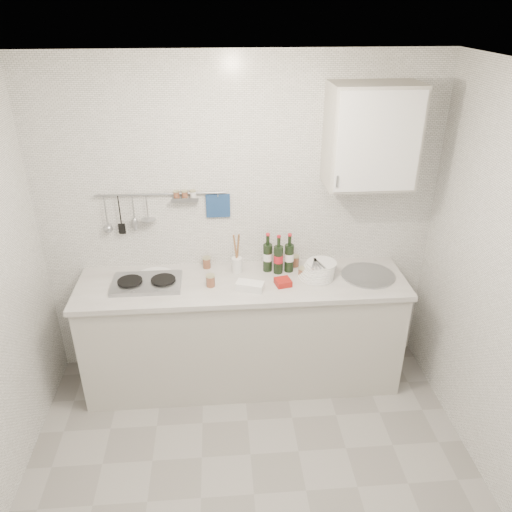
{
  "coord_description": "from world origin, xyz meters",
  "views": [
    {
      "loc": [
        -0.15,
        -2.1,
        2.79
      ],
      "look_at": [
        0.09,
        0.9,
        1.23
      ],
      "focal_mm": 35.0,
      "sensor_mm": 36.0,
      "label": 1
    }
  ],
  "objects": [
    {
      "name": "jar_d",
      "position": [
        -0.23,
        1.05,
        0.97
      ],
      "size": [
        0.07,
        0.07,
        0.09
      ],
      "rotation": [
        0.0,
        0.0,
        -0.28
      ],
      "color": "brown",
      "rests_on": "counter"
    },
    {
      "name": "counter",
      "position": [
        0.01,
        1.1,
        0.43
      ],
      "size": [
        2.44,
        0.64,
        0.96
      ],
      "color": "#B3AFA5",
      "rests_on": "floor"
    },
    {
      "name": "wall_cabinet",
      "position": [
        0.9,
        1.22,
        1.95
      ],
      "size": [
        0.6,
        0.38,
        0.7
      ],
      "color": "#B3AFA5",
      "rests_on": "back_wall"
    },
    {
      "name": "strawberry_punnet",
      "position": [
        0.29,
        1.02,
        0.94
      ],
      "size": [
        0.13,
        0.13,
        0.05
      ],
      "primitive_type": "cube",
      "rotation": [
        0.0,
        0.0,
        0.22
      ],
      "color": "#B31318",
      "rests_on": "counter"
    },
    {
      "name": "plate_stack_hob",
      "position": [
        -0.65,
        1.17,
        0.93
      ],
      "size": [
        0.31,
        0.31,
        0.02
      ],
      "rotation": [
        0.0,
        0.0,
        -0.41
      ],
      "color": "#4B54AB",
      "rests_on": "counter"
    },
    {
      "name": "utensil_crock",
      "position": [
        -0.03,
        1.25,
        1.0
      ],
      "size": [
        0.08,
        0.08,
        0.32
      ],
      "rotation": [
        0.0,
        0.0,
        0.42
      ],
      "color": "white",
      "rests_on": "counter"
    },
    {
      "name": "wall_rail",
      "position": [
        -0.6,
        1.37,
        1.43
      ],
      "size": [
        0.98,
        0.09,
        0.34
      ],
      "color": "#93969B",
      "rests_on": "back_wall"
    },
    {
      "name": "jar_b",
      "position": [
        0.42,
        1.3,
        0.96
      ],
      "size": [
        0.07,
        0.07,
        0.09
      ],
      "rotation": [
        0.0,
        0.0,
        0.22
      ],
      "color": "brown",
      "rests_on": "counter"
    },
    {
      "name": "jar_a",
      "position": [
        -0.26,
        1.33,
        0.97
      ],
      "size": [
        0.06,
        0.06,
        0.09
      ],
      "rotation": [
        0.0,
        0.0,
        0.26
      ],
      "color": "brown",
      "rests_on": "counter"
    },
    {
      "name": "jar_c",
      "position": [
        0.45,
        1.14,
        0.96
      ],
      "size": [
        0.06,
        0.06,
        0.07
      ],
      "rotation": [
        0.0,
        0.0,
        0.19
      ],
      "color": "brown",
      "rests_on": "counter"
    },
    {
      "name": "wine_bottles",
      "position": [
        0.28,
        1.23,
        1.07
      ],
      "size": [
        0.23,
        0.11,
        0.31
      ],
      "rotation": [
        0.0,
        0.0,
        -0.13
      ],
      "color": "black",
      "rests_on": "counter"
    },
    {
      "name": "butter_dish",
      "position": [
        0.05,
        0.97,
        0.95
      ],
      "size": [
        0.22,
        0.16,
        0.06
      ],
      "primitive_type": "cube",
      "rotation": [
        0.0,
        0.0,
        -0.33
      ],
      "color": "white",
      "rests_on": "counter"
    },
    {
      "name": "back_wall",
      "position": [
        0.0,
        1.4,
        1.25
      ],
      "size": [
        3.0,
        0.02,
        2.5
      ],
      "primitive_type": "cube",
      "color": "silver",
      "rests_on": "floor"
    },
    {
      "name": "floor",
      "position": [
        0.0,
        0.0,
        0.0
      ],
      "size": [
        3.0,
        3.0,
        0.0
      ],
      "primitive_type": "plane",
      "color": "slate",
      "rests_on": "ground"
    },
    {
      "name": "plate_stack_sink",
      "position": [
        0.57,
        1.12,
        0.97
      ],
      "size": [
        0.29,
        0.28,
        0.12
      ],
      "rotation": [
        0.0,
        0.0,
        -0.0
      ],
      "color": "white",
      "rests_on": "counter"
    },
    {
      "name": "ceiling",
      "position": [
        0.0,
        0.0,
        2.5
      ],
      "size": [
        3.0,
        3.0,
        0.0
      ],
      "primitive_type": "plane",
      "rotation": [
        3.14,
        0.0,
        0.0
      ],
      "color": "silver",
      "rests_on": "back_wall"
    }
  ]
}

